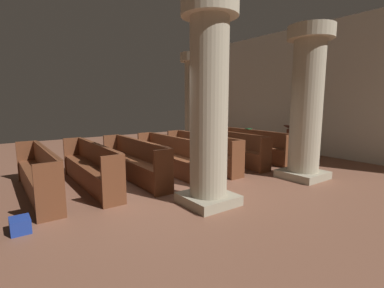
{
  "coord_description": "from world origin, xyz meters",
  "views": [
    {
      "loc": [
        5.37,
        -3.32,
        1.89
      ],
      "look_at": [
        -0.64,
        1.05,
        0.75
      ],
      "focal_mm": 26.36,
      "sensor_mm": 36.0,
      "label": 1
    }
  ],
  "objects_px": {
    "pew_row_6": "(38,171)",
    "kneeler_box_blue": "(20,225)",
    "pew_row_1": "(228,147)",
    "pew_row_3": "(171,154)",
    "lectern": "(292,144)",
    "pew_row_0": "(252,144)",
    "pillar_aisle_side": "(307,102)",
    "hymn_book": "(249,129)",
    "pew_row_4": "(134,159)",
    "pew_row_2": "(202,150)",
    "pillar_aisle_rear": "(209,102)",
    "pillar_far_side": "(195,101)",
    "pew_row_5": "(91,164)"
  },
  "relations": [
    {
      "from": "pew_row_1",
      "to": "pew_row_2",
      "type": "xyz_separation_m",
      "value": [
        0.0,
        -1.03,
        0.0
      ]
    },
    {
      "from": "pillar_far_side",
      "to": "pew_row_0",
      "type": "bearing_deg",
      "value": 15.45
    },
    {
      "from": "pew_row_2",
      "to": "pillar_aisle_side",
      "type": "height_order",
      "value": "pillar_aisle_side"
    },
    {
      "from": "pew_row_3",
      "to": "pillar_aisle_side",
      "type": "distance_m",
      "value": 3.6
    },
    {
      "from": "pew_row_4",
      "to": "lectern",
      "type": "relative_size",
      "value": 2.73
    },
    {
      "from": "pew_row_0",
      "to": "pew_row_6",
      "type": "relative_size",
      "value": 1.0
    },
    {
      "from": "pew_row_2",
      "to": "pillar_far_side",
      "type": "xyz_separation_m",
      "value": [
        -2.28,
        1.44,
        1.36
      ]
    },
    {
      "from": "pew_row_5",
      "to": "pillar_aisle_rear",
      "type": "height_order",
      "value": "pillar_aisle_rear"
    },
    {
      "from": "hymn_book",
      "to": "kneeler_box_blue",
      "type": "relative_size",
      "value": 0.59
    },
    {
      "from": "pew_row_6",
      "to": "pillar_far_side",
      "type": "distance_m",
      "value": 6.18
    },
    {
      "from": "pew_row_2",
      "to": "pew_row_3",
      "type": "distance_m",
      "value": 1.03
    },
    {
      "from": "pew_row_6",
      "to": "kneeler_box_blue",
      "type": "bearing_deg",
      "value": -16.13
    },
    {
      "from": "pew_row_6",
      "to": "hymn_book",
      "type": "height_order",
      "value": "hymn_book"
    },
    {
      "from": "lectern",
      "to": "pew_row_6",
      "type": "bearing_deg",
      "value": -94.37
    },
    {
      "from": "pew_row_6",
      "to": "hymn_book",
      "type": "distance_m",
      "value": 6.42
    },
    {
      "from": "pew_row_6",
      "to": "hymn_book",
      "type": "relative_size",
      "value": 15.11
    },
    {
      "from": "pew_row_1",
      "to": "pillar_far_side",
      "type": "height_order",
      "value": "pillar_far_side"
    },
    {
      "from": "kneeler_box_blue",
      "to": "pew_row_5",
      "type": "bearing_deg",
      "value": 137.14
    },
    {
      "from": "pew_row_3",
      "to": "pillar_aisle_side",
      "type": "height_order",
      "value": "pillar_aisle_side"
    },
    {
      "from": "pew_row_1",
      "to": "kneeler_box_blue",
      "type": "xyz_separation_m",
      "value": [
        1.62,
        -5.64,
        -0.4
      ]
    },
    {
      "from": "pew_row_1",
      "to": "hymn_book",
      "type": "bearing_deg",
      "value": 104.86
    },
    {
      "from": "pew_row_0",
      "to": "kneeler_box_blue",
      "type": "bearing_deg",
      "value": -76.36
    },
    {
      "from": "pew_row_2",
      "to": "kneeler_box_blue",
      "type": "bearing_deg",
      "value": -70.63
    },
    {
      "from": "pillar_aisle_rear",
      "to": "pew_row_5",
      "type": "bearing_deg",
      "value": -148.36
    },
    {
      "from": "kneeler_box_blue",
      "to": "pillar_aisle_rear",
      "type": "bearing_deg",
      "value": 76.38
    },
    {
      "from": "pillar_aisle_side",
      "to": "kneeler_box_blue",
      "type": "distance_m",
      "value": 6.25
    },
    {
      "from": "pillar_far_side",
      "to": "pillar_aisle_side",
      "type": "bearing_deg",
      "value": -1.09
    },
    {
      "from": "pew_row_2",
      "to": "pillar_aisle_rear",
      "type": "distance_m",
      "value": 3.17
    },
    {
      "from": "pew_row_2",
      "to": "pillar_aisle_rear",
      "type": "xyz_separation_m",
      "value": [
        2.33,
        -1.67,
        1.36
      ]
    },
    {
      "from": "pew_row_3",
      "to": "pew_row_1",
      "type": "bearing_deg",
      "value": 90.0
    },
    {
      "from": "pew_row_0",
      "to": "pew_row_4",
      "type": "height_order",
      "value": "same"
    },
    {
      "from": "pew_row_6",
      "to": "pillar_aisle_side",
      "type": "xyz_separation_m",
      "value": [
        2.33,
        5.49,
        1.36
      ]
    },
    {
      "from": "hymn_book",
      "to": "pew_row_1",
      "type": "bearing_deg",
      "value": -75.14
    },
    {
      "from": "pew_row_1",
      "to": "pillar_far_side",
      "type": "distance_m",
      "value": 2.69
    },
    {
      "from": "pew_row_5",
      "to": "kneeler_box_blue",
      "type": "relative_size",
      "value": 8.97
    },
    {
      "from": "pillar_far_side",
      "to": "hymn_book",
      "type": "distance_m",
      "value": 2.31
    },
    {
      "from": "pew_row_6",
      "to": "lectern",
      "type": "height_order",
      "value": "lectern"
    },
    {
      "from": "pew_row_4",
      "to": "pillar_aisle_side",
      "type": "height_order",
      "value": "pillar_aisle_side"
    },
    {
      "from": "pew_row_2",
      "to": "pillar_far_side",
      "type": "relative_size",
      "value": 0.82
    },
    {
      "from": "lectern",
      "to": "hymn_book",
      "type": "relative_size",
      "value": 5.54
    },
    {
      "from": "pew_row_4",
      "to": "pew_row_6",
      "type": "bearing_deg",
      "value": -90.0
    },
    {
      "from": "pew_row_3",
      "to": "pillar_far_side",
      "type": "relative_size",
      "value": 0.82
    },
    {
      "from": "pew_row_0",
      "to": "pillar_aisle_side",
      "type": "height_order",
      "value": "pillar_aisle_side"
    },
    {
      "from": "pew_row_0",
      "to": "pew_row_1",
      "type": "height_order",
      "value": "same"
    },
    {
      "from": "pew_row_4",
      "to": "pillar_far_side",
      "type": "relative_size",
      "value": 0.82
    },
    {
      "from": "pew_row_1",
      "to": "lectern",
      "type": "distance_m",
      "value": 2.46
    },
    {
      "from": "pew_row_3",
      "to": "hymn_book",
      "type": "height_order",
      "value": "hymn_book"
    },
    {
      "from": "pew_row_1",
      "to": "pew_row_3",
      "type": "distance_m",
      "value": 2.07
    },
    {
      "from": "pew_row_6",
      "to": "pillar_far_side",
      "type": "bearing_deg",
      "value": 112.26
    },
    {
      "from": "pew_row_3",
      "to": "pew_row_4",
      "type": "bearing_deg",
      "value": -90.0
    }
  ]
}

